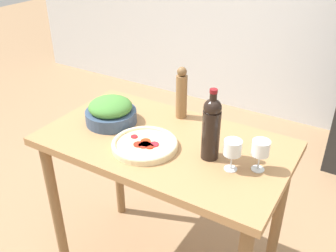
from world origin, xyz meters
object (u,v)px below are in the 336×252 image
at_px(pepper_mill, 182,94).
at_px(homemade_pizza, 145,144).
at_px(salad_bowl, 111,112).
at_px(wine_bottle, 211,127).
at_px(wine_glass_near, 233,149).
at_px(wine_glass_far, 261,149).

bearing_deg(pepper_mill, homemade_pizza, -89.33).
distance_m(salad_bowl, homemade_pizza, 0.31).
distance_m(pepper_mill, homemade_pizza, 0.37).
height_order(wine_bottle, homemade_pizza, wine_bottle).
bearing_deg(pepper_mill, wine_bottle, -42.27).
distance_m(wine_bottle, wine_glass_near, 0.13).
xyz_separation_m(wine_glass_near, pepper_mill, (-0.41, 0.30, 0.03)).
relative_size(wine_glass_near, pepper_mill, 0.50).
xyz_separation_m(salad_bowl, homemade_pizza, (0.28, -0.11, -0.05)).
relative_size(pepper_mill, homemade_pizza, 0.91).
bearing_deg(wine_glass_near, wine_bottle, 162.34).
distance_m(wine_glass_near, homemade_pizza, 0.42).
bearing_deg(wine_bottle, homemade_pizza, -163.79).
bearing_deg(salad_bowl, homemade_pizza, -21.70).
bearing_deg(wine_glass_near, homemade_pizza, -173.40).
height_order(wine_glass_near, wine_glass_far, same).
xyz_separation_m(pepper_mill, salad_bowl, (-0.28, -0.24, -0.07)).
xyz_separation_m(wine_glass_far, pepper_mill, (-0.51, 0.25, 0.03)).
relative_size(wine_bottle, salad_bowl, 1.25).
height_order(wine_bottle, wine_glass_far, wine_bottle).
height_order(wine_bottle, wine_glass_near, wine_bottle).
distance_m(wine_glass_near, wine_glass_far, 0.11).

